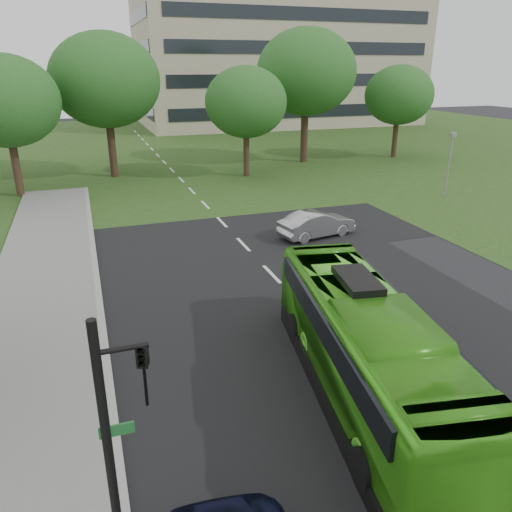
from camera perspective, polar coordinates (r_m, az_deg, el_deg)
The scene contains 12 objects.
ground at distance 16.45m, azimuth 9.36°, elevation -9.86°, with size 160.00×160.00×0.00m, color black.
street_surfaces at distance 36.64m, azimuth -8.16°, elevation 7.61°, with size 120.00×120.00×0.15m.
office_building at distance 79.83m, azimuth 2.47°, elevation 23.91°, with size 40.10×20.10×25.00m.
tree_park_a at distance 37.05m, azimuth -26.76°, elevation 15.51°, with size 6.88×6.88×9.14m.
tree_park_b at distance 41.36m, azimuth -16.85°, elevation 18.65°, with size 8.25×8.25×10.81m.
tree_park_c at distance 40.02m, azimuth -1.15°, elevation 17.15°, with size 6.32×6.32×8.40m.
tree_park_d at distance 46.50m, azimuth 5.77°, elevation 20.17°, with size 8.70×8.70×11.51m.
tree_park_e at distance 50.61m, azimuth 16.04°, elevation 17.25°, with size 6.35×6.35×8.47m.
bus at distance 13.58m, azimuth 12.57°, elevation -10.30°, with size 2.39×10.20×2.84m, color #48B41F.
sedan at distance 26.04m, azimuth 6.96°, elevation 3.66°, with size 1.43×4.11×1.35m, color #ABAAAF.
traffic_light at distance 8.24m, azimuth -15.38°, elevation -20.07°, with size 0.84×0.25×5.18m.
camera_pole at distance 36.10m, azimuth 21.29°, elevation 10.64°, with size 0.41×0.37×4.27m.
Camera 1 is at (-7.04, -12.30, 8.35)m, focal length 35.00 mm.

